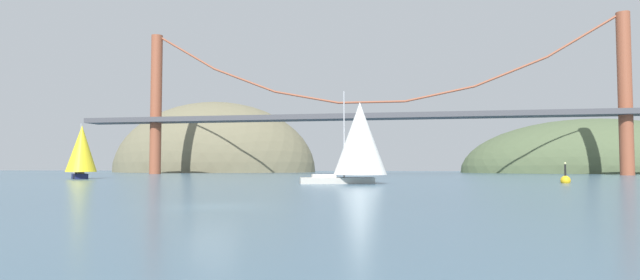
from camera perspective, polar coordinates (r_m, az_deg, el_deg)
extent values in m
plane|color=#426075|center=(25.53, -11.94, -7.25)|extent=(360.00, 360.00, 0.00)
ellipsoid|color=#4C5B3D|center=(166.37, 28.08, -3.25)|extent=(73.47, 44.00, 31.03)
ellipsoid|color=#6B664C|center=(171.24, -11.79, -3.51)|extent=(67.46, 44.00, 45.84)
cylinder|color=brown|center=(135.48, -17.76, 3.81)|extent=(2.80, 2.80, 34.99)
cylinder|color=brown|center=(127.55, 30.80, 4.50)|extent=(2.80, 2.80, 34.99)
cube|color=#47474C|center=(119.50, 5.74, 2.61)|extent=(144.12, 6.00, 1.20)
cylinder|color=brown|center=(134.17, -14.72, 9.44)|extent=(15.70, 0.50, 9.53)
cylinder|color=brown|center=(127.03, -8.41, 6.59)|extent=(15.63, 0.50, 6.53)
cylinder|color=brown|center=(122.28, -1.53, 4.78)|extent=(15.54, 0.50, 3.52)
cylinder|color=brown|center=(119.87, 5.73, 4.21)|extent=(15.45, 0.50, 0.50)
cylinder|color=brown|center=(119.82, 13.14, 5.01)|extent=(15.54, 0.50, 3.52)
cylinder|color=brown|center=(122.24, 20.42, 7.12)|extent=(15.63, 0.50, 6.53)
cylinder|color=brown|center=(127.33, 27.33, 10.34)|extent=(15.70, 0.50, 9.53)
cube|color=#191E4C|center=(89.11, -25.16, -3.65)|extent=(5.80, 6.35, 0.77)
cube|color=beige|center=(90.31, -25.22, -3.28)|extent=(2.48, 2.57, 0.36)
cylinder|color=#B2B2B7|center=(88.46, -25.06, -0.87)|extent=(0.14, 0.14, 7.85)
cone|color=yellow|center=(86.98, -24.98, -0.87)|extent=(6.37, 6.37, 7.18)
cube|color=#B7B2A8|center=(57.19, 1.89, -4.53)|extent=(8.55, 4.57, 0.69)
cube|color=beige|center=(57.03, 0.41, -4.01)|extent=(3.03, 2.53, 0.36)
cylinder|color=#B2B2B7|center=(57.38, 2.69, 0.66)|extent=(0.14, 0.14, 9.68)
cone|color=white|center=(57.61, 4.47, 0.19)|extent=(7.33, 7.33, 8.16)
sphere|color=gold|center=(65.47, 25.63, -4.08)|extent=(1.10, 1.10, 1.10)
cylinder|color=black|center=(65.46, 25.61, -3.16)|extent=(0.20, 0.20, 1.60)
sphere|color=#F2EA99|center=(65.45, 25.59, -2.36)|extent=(0.24, 0.24, 0.24)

